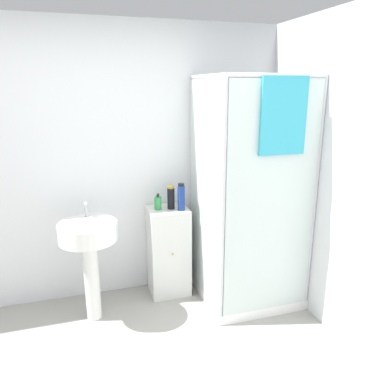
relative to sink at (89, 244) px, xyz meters
The scene contains 7 objects.
wall_back 0.73m from the sink, 68.40° to the left, with size 6.40×0.06×2.50m, color silver.
shower_enclosure 1.37m from the sink, ahead, with size 0.85×0.88×2.04m.
vanity_cabinet 0.81m from the sink, 17.99° to the left, with size 0.37×0.35×0.85m.
sink is the anchor object (origin of this frame).
soap_dispenser 0.71m from the sink, 20.33° to the left, with size 0.06×0.07×0.15m.
shampoo_bottle_tall_black 0.83m from the sink, 16.48° to the left, with size 0.07×0.07×0.22m.
shampoo_bottle_blue 0.90m from the sink, 10.61° to the left, with size 0.07×0.07×0.25m.
Camera 1 is at (-0.19, -1.71, 1.94)m, focal length 35.00 mm.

